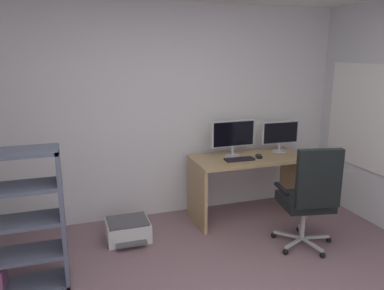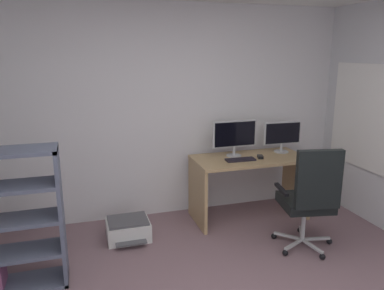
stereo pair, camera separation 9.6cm
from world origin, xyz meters
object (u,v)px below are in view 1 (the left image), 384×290
desk (248,174)px  computer_mouse (259,156)px  printer (128,230)px  monitor_main (233,135)px  office_chair (310,195)px  keyboard (239,159)px  monitor_secondary (280,134)px

desk → computer_mouse: (0.10, -0.07, 0.23)m
printer → computer_mouse: bearing=2.4°
computer_mouse → printer: (-1.58, -0.07, -0.66)m
monitor_main → office_chair: 1.18m
keyboard → computer_mouse: bearing=6.1°
keyboard → printer: size_ratio=0.74×
monitor_secondary → office_chair: bearing=-104.4°
desk → monitor_main: size_ratio=2.44×
computer_mouse → printer: size_ratio=0.22×
monitor_secondary → printer: 2.16m
desk → computer_mouse: 0.26m
computer_mouse → office_chair: bearing=-65.4°
desk → office_chair: bearing=-77.3°
computer_mouse → printer: 1.71m
monitor_main → printer: size_ratio=1.20×
monitor_main → keyboard: size_ratio=1.62×
computer_mouse → office_chair: 0.88m
computer_mouse → office_chair: (0.11, -0.86, -0.18)m
desk → monitor_main: (-0.16, 0.11, 0.47)m
printer → monitor_secondary: bearing=7.1°
office_chair → printer: office_chair is taller
desk → monitor_secondary: monitor_secondary is taller
desk → monitor_secondary: size_ratio=2.73×
office_chair → monitor_main: bearing=109.6°
printer → office_chair: bearing=-25.1°
keyboard → printer: (-1.32, -0.05, -0.66)m
office_chair → printer: size_ratio=2.39×
keyboard → printer: keyboard is taller
monitor_main → monitor_secondary: size_ratio=1.12×
computer_mouse → office_chair: size_ratio=0.09×
monitor_main → computer_mouse: monitor_main is taller
monitor_secondary → keyboard: monitor_secondary is taller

